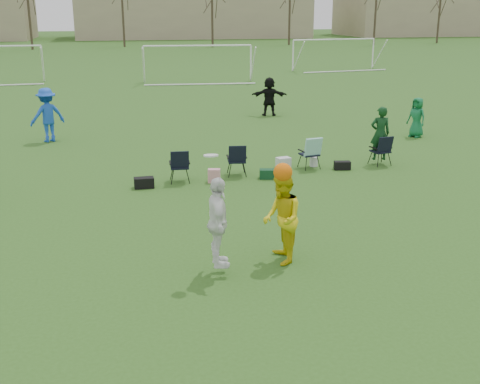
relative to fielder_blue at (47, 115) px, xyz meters
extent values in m
plane|color=#2E561A|center=(4.22, -14.03, -1.01)|extent=(260.00, 260.00, 0.00)
imported|color=blue|center=(0.00, 0.00, 0.00)|extent=(1.50, 1.25, 2.02)
imported|color=#126738|center=(13.98, -2.08, -0.24)|extent=(0.79, 0.90, 1.55)
imported|color=black|center=(9.59, 3.85, -0.11)|extent=(1.74, 0.88, 1.79)
imported|color=white|center=(4.23, -13.05, 0.04)|extent=(0.47, 1.03, 1.72)
imported|color=yellow|center=(5.56, -12.69, -0.10)|extent=(0.74, 0.92, 1.82)
sphere|color=orange|center=(5.56, -12.69, 0.84)|extent=(0.36, 0.36, 0.36)
cylinder|color=white|center=(4.12, -13.04, 1.32)|extent=(0.27, 0.27, 0.04)
imported|color=#0F3717|center=(10.76, -5.77, 0.00)|extent=(0.69, 0.51, 1.72)
cube|color=black|center=(3.17, -6.94, -0.86)|extent=(0.56, 0.32, 0.30)
cube|color=pink|center=(5.19, -6.81, -0.81)|extent=(0.39, 0.29, 0.40)
cube|color=#103B1E|center=(6.81, -6.71, -0.87)|extent=(0.50, 0.37, 0.28)
cube|color=silver|center=(7.63, -5.56, -0.85)|extent=(0.47, 0.38, 0.32)
cylinder|color=silver|center=(8.62, -5.62, -0.86)|extent=(0.26, 0.26, 0.30)
cube|color=black|center=(9.37, -6.18, -0.88)|extent=(0.53, 0.34, 0.26)
cube|color=black|center=(4.23, -6.52, -0.53)|extent=(0.63, 0.63, 0.96)
cube|color=black|center=(5.99, -6.16, -0.53)|extent=(0.66, 0.66, 0.96)
cube|color=black|center=(8.40, -5.80, -0.53)|extent=(0.70, 0.70, 0.96)
cube|color=black|center=(10.76, -5.87, -0.53)|extent=(0.70, 0.70, 0.96)
cylinder|color=white|center=(-2.14, 20.29, 0.19)|extent=(0.12, 0.12, 2.40)
cylinder|color=white|center=(4.58, 18.23, 0.19)|extent=(0.12, 0.12, 2.40)
cylinder|color=white|center=(11.86, 17.72, 0.19)|extent=(0.12, 0.12, 2.40)
cylinder|color=white|center=(8.22, 17.97, 1.39)|extent=(7.29, 0.63, 0.12)
cylinder|color=white|center=(16.61, 23.47, 0.19)|extent=(0.12, 0.12, 2.40)
cylinder|color=white|center=(23.84, 24.48, 0.19)|extent=(0.12, 0.12, 2.40)
cylinder|color=white|center=(20.22, 23.97, 1.39)|extent=(7.25, 1.13, 0.12)
cylinder|color=#382B21|center=(-6.78, 54.47, 4.09)|extent=(0.28, 0.28, 10.20)
cylinder|color=#382B21|center=(4.22, 57.47, 4.69)|extent=(0.28, 0.28, 11.40)
cylinder|color=#382B21|center=(15.22, 54.47, 3.49)|extent=(0.28, 0.28, 9.00)
cylinder|color=#382B21|center=(26.22, 57.47, 4.09)|extent=(0.28, 0.28, 10.20)
cylinder|color=#382B21|center=(37.22, 54.47, 4.69)|extent=(0.28, 0.28, 11.40)
cylinder|color=#382B21|center=(48.22, 57.47, 3.49)|extent=(0.28, 0.28, 9.00)
cube|color=tan|center=(16.22, 81.97, 4.49)|extent=(38.00, 16.00, 11.00)
camera|label=1|loc=(2.49, -23.37, 3.85)|focal=45.00mm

